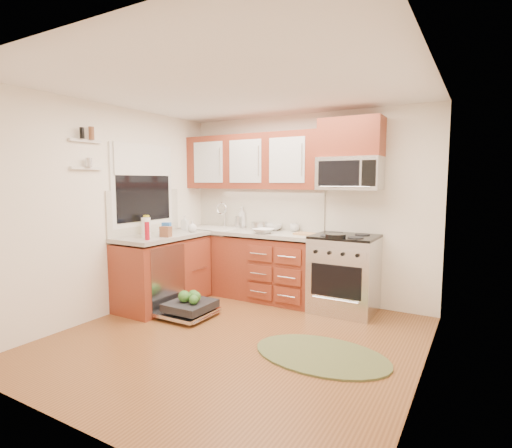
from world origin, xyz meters
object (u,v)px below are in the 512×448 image
Objects in this scene: bowl_a at (263,231)px; bowl_b at (272,227)px; cup at (295,228)px; range at (344,274)px; upper_cabinets at (252,162)px; skillet at (335,236)px; stock_pot at (259,226)px; paper_towel_roll at (146,228)px; sink at (216,237)px; microwave at (350,174)px; rug at (321,355)px; cutting_board at (307,234)px; dishwasher at (188,309)px.

bowl_a is 0.94× the size of bowl_b.
range is at bearing -15.88° from cup.
upper_cabinets is 1.10m from cup.
skillet is 1.09× the size of stock_pot.
cup is (-0.77, 0.22, 0.50)m from range.
paper_towel_roll reaches higher than bowl_b.
range is 3.98× the size of skillet.
sink is at bearing -179.70° from range.
stock_pot is 0.78× the size of bowl_b.
microwave reaches higher than skillet.
rug is at bearing -43.88° from stock_pot.
stock_pot reaches higher than range.
dishwasher is at bearing -132.80° from cutting_board.
stock_pot is at bearing 177.30° from cutting_board.
stock_pot is (-1.22, -0.09, -0.71)m from microwave.
range is 1.23m from microwave.
paper_towel_roll reaches higher than cutting_board.
sink is 2.56× the size of paper_towel_roll.
upper_cabinets reaches higher than bowl_b.
stock_pot is 0.72× the size of cutting_board.
bowl_a is (-1.04, -0.30, -0.74)m from microwave.
microwave reaches higher than stock_pot.
upper_cabinets reaches higher than range.
range is 1.45m from rug.
cutting_board reaches higher than sink.
stock_pot is at bearing 2.96° from sink.
range is 1.95m from dishwasher.
cutting_board is 0.63m from bowl_b.
skillet is (1.37, -0.40, -0.90)m from upper_cabinets.
bowl_a is at bearing -170.20° from range.
stock_pot is 0.90× the size of paper_towel_roll.
dishwasher is at bearing -108.70° from bowl_b.
bowl_b is at bearing 71.30° from dishwasher.
dishwasher is 0.55× the size of rug.
skillet is at bearing 103.19° from rug.
rug is at bearing -80.78° from range.
range is 0.74× the size of rug.
dishwasher is at bearing 172.77° from rug.
stock_pot is (-1.18, 0.28, 0.02)m from skillet.
microwave is 2.89× the size of bowl_a.
skillet is at bearing -7.23° from sink.
sink is 1.24m from paper_towel_roll.
dishwasher is 1.62m from bowl_b.
paper_towel_roll reaches higher than stock_pot.
rug is at bearing -76.81° from skillet.
range is 3.61× the size of bowl_a.
paper_towel_roll is at bearing -126.05° from bowl_b.
paper_towel_roll is (-2.10, -1.33, -0.65)m from microwave.
sink is at bearing -176.15° from microwave.
bowl_b is at bearing 171.21° from range.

